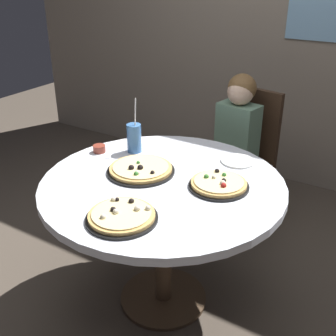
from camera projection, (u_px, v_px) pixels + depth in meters
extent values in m
plane|color=#4C4238|center=(163.00, 298.00, 2.37)|extent=(8.00, 8.00, 0.00)
cube|color=gray|center=(294.00, 0.00, 3.16)|extent=(5.20, 0.12, 2.90)
cylinder|color=silver|center=(163.00, 185.00, 2.05)|extent=(1.19, 1.19, 0.04)
cylinder|color=#4C3826|center=(163.00, 246.00, 2.21)|extent=(0.09, 0.09, 0.69)
cylinder|color=#4C3826|center=(163.00, 297.00, 2.37)|extent=(0.48, 0.48, 0.02)
cube|color=#382619|center=(236.00, 167.00, 2.91)|extent=(0.47, 0.47, 0.04)
cube|color=#382619|center=(253.00, 125.00, 2.91)|extent=(0.40, 0.11, 0.52)
cylinder|color=#382619|center=(200.00, 197.00, 3.00)|extent=(0.04, 0.04, 0.41)
cylinder|color=#382619|center=(241.00, 214.00, 2.79)|extent=(0.04, 0.04, 0.41)
cylinder|color=#382619|center=(228.00, 180.00, 3.22)|extent=(0.04, 0.04, 0.41)
cylinder|color=#382619|center=(267.00, 195.00, 3.02)|extent=(0.04, 0.04, 0.41)
cube|color=#3F4766|center=(221.00, 202.00, 2.89)|extent=(0.29, 0.36, 0.45)
cube|color=slate|center=(237.00, 136.00, 2.79)|extent=(0.28, 0.20, 0.44)
sphere|color=beige|center=(241.00, 92.00, 2.65)|extent=(0.17, 0.17, 0.17)
sphere|color=brown|center=(243.00, 88.00, 2.66)|extent=(0.18, 0.18, 0.18)
cylinder|color=black|center=(122.00, 218.00, 1.74)|extent=(0.30, 0.30, 0.01)
cylinder|color=tan|center=(122.00, 215.00, 1.73)|extent=(0.28, 0.28, 0.02)
cylinder|color=beige|center=(122.00, 213.00, 1.73)|extent=(0.25, 0.25, 0.01)
sphere|color=beige|center=(116.00, 212.00, 1.72)|extent=(0.03, 0.03, 0.03)
sphere|color=beige|center=(114.00, 199.00, 1.81)|extent=(0.02, 0.02, 0.02)
sphere|color=beige|center=(103.00, 217.00, 1.69)|extent=(0.02, 0.02, 0.02)
sphere|color=black|center=(131.00, 201.00, 1.80)|extent=(0.02, 0.02, 0.02)
sphere|color=black|center=(112.00, 209.00, 1.74)|extent=(0.02, 0.02, 0.02)
sphere|color=beige|center=(137.00, 209.00, 1.74)|extent=(0.03, 0.03, 0.03)
sphere|color=black|center=(117.00, 200.00, 1.81)|extent=(0.02, 0.02, 0.02)
sphere|color=beige|center=(148.00, 208.00, 1.75)|extent=(0.02, 0.02, 0.02)
cylinder|color=black|center=(141.00, 171.00, 2.13)|extent=(0.34, 0.34, 0.01)
cylinder|color=tan|center=(141.00, 169.00, 2.12)|extent=(0.32, 0.32, 0.02)
cylinder|color=beige|center=(141.00, 167.00, 2.12)|extent=(0.28, 0.28, 0.01)
sphere|color=black|center=(152.00, 173.00, 2.04)|extent=(0.02, 0.02, 0.02)
sphere|color=beige|center=(137.00, 173.00, 2.04)|extent=(0.03, 0.03, 0.03)
sphere|color=#387F33|center=(138.00, 163.00, 2.15)|extent=(0.02, 0.02, 0.02)
sphere|color=black|center=(140.00, 168.00, 2.09)|extent=(0.03, 0.03, 0.03)
sphere|color=#387F33|center=(136.00, 174.00, 2.03)|extent=(0.02, 0.02, 0.02)
sphere|color=black|center=(131.00, 168.00, 2.09)|extent=(0.03, 0.03, 0.03)
cylinder|color=black|center=(219.00, 186.00, 1.99)|extent=(0.29, 0.29, 0.01)
cylinder|color=tan|center=(219.00, 183.00, 1.98)|extent=(0.26, 0.26, 0.02)
cylinder|color=beige|center=(219.00, 181.00, 1.98)|extent=(0.24, 0.24, 0.01)
sphere|color=#387F33|center=(224.00, 175.00, 2.02)|extent=(0.02, 0.02, 0.02)
sphere|color=#B2231E|center=(224.00, 186.00, 1.92)|extent=(0.03, 0.03, 0.03)
sphere|color=black|center=(217.00, 171.00, 2.06)|extent=(0.02, 0.02, 0.02)
sphere|color=black|center=(224.00, 180.00, 1.97)|extent=(0.02, 0.02, 0.02)
sphere|color=beige|center=(223.00, 183.00, 1.94)|extent=(0.03, 0.03, 0.03)
sphere|color=#387F33|center=(206.00, 177.00, 2.00)|extent=(0.02, 0.02, 0.02)
sphere|color=beige|center=(214.00, 177.00, 2.00)|extent=(0.02, 0.02, 0.02)
cylinder|color=#3F72B2|center=(134.00, 138.00, 2.33)|extent=(0.08, 0.08, 0.16)
cylinder|color=white|center=(135.00, 118.00, 2.27)|extent=(0.03, 0.05, 0.22)
cylinder|color=brown|center=(99.00, 149.00, 2.35)|extent=(0.07, 0.07, 0.04)
cylinder|color=white|center=(238.00, 161.00, 2.24)|extent=(0.18, 0.18, 0.01)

